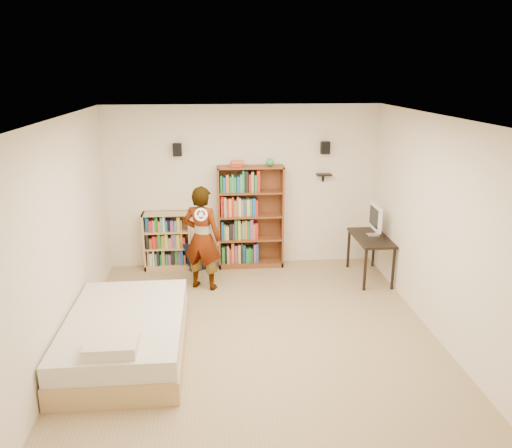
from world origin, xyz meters
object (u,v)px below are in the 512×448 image
Objects in this scene: tall_bookshelf at (251,217)px; low_bookshelf at (167,241)px; computer_desk at (370,257)px; daybed at (126,330)px; person at (202,238)px.

tall_bookshelf is 1.45m from low_bookshelf.
computer_desk is at bearing -12.16° from low_bookshelf.
tall_bookshelf reaches higher than computer_desk.
tall_bookshelf is 1.78× the size of low_bookshelf.
tall_bookshelf is 0.83× the size of daybed.
tall_bookshelf reaches higher than low_bookshelf.
computer_desk is 0.64× the size of person.
daybed is at bearing 86.92° from person.
tall_bookshelf is 1.69× the size of computer_desk.
daybed is at bearing -95.80° from low_bookshelf.
tall_bookshelf reaches higher than daybed.
daybed is (-3.53, -1.97, -0.04)m from computer_desk.
person reaches higher than computer_desk.
person is (0.88, 1.82, 0.50)m from daybed.
low_bookshelf reaches higher than daybed.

